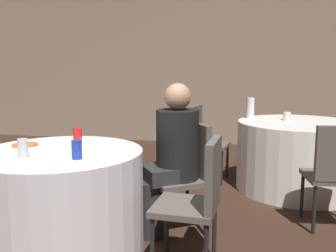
{
  "coord_description": "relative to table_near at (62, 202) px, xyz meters",
  "views": [
    {
      "loc": [
        1.21,
        -2.24,
        1.32
      ],
      "look_at": [
        0.57,
        0.74,
        0.84
      ],
      "focal_mm": 40.0,
      "sensor_mm": 36.0,
      "label": 1
    }
  ],
  "objects": [
    {
      "name": "chair_near_northeast",
      "position": [
        0.82,
        0.56,
        0.15
      ],
      "size": [
        0.56,
        0.56,
        0.88
      ],
      "rotation": [
        0.0,
        0.0,
        -4.11
      ],
      "color": "#59514C",
      "rests_on": "ground_plane"
    },
    {
      "name": "table_near",
      "position": [
        0.0,
        0.0,
        0.0
      ],
      "size": [
        1.17,
        1.17,
        0.74
      ],
      "color": "silver",
      "rests_on": "ground_plane"
    },
    {
      "name": "chair_far_south",
      "position": [
        1.98,
        0.78,
        0.15
      ],
      "size": [
        0.45,
        0.46,
        0.88
      ],
      "rotation": [
        0.0,
        0.0,
        0.14
      ],
      "color": "#59514C",
      "rests_on": "ground_plane"
    },
    {
      "name": "chair_near_east",
      "position": [
        0.99,
        -0.06,
        0.15
      ],
      "size": [
        0.43,
        0.42,
        0.88
      ],
      "rotation": [
        0.0,
        0.0,
        1.51
      ],
      "color": "#59514C",
      "rests_on": "ground_plane"
    },
    {
      "name": "pizza_plate_near",
      "position": [
        -0.32,
        0.09,
        0.38
      ],
      "size": [
        0.24,
        0.24,
        0.02
      ],
      "color": "white",
      "rests_on": "table_near"
    },
    {
      "name": "soda_can_red",
      "position": [
        0.01,
        0.27,
        0.43
      ],
      "size": [
        0.07,
        0.07,
        0.12
      ],
      "color": "red",
      "rests_on": "table_near"
    },
    {
      "name": "bottle_far",
      "position": [
        1.31,
        2.02,
        0.49
      ],
      "size": [
        0.09,
        0.09,
        0.24
      ],
      "color": "white",
      "rests_on": "table_far"
    },
    {
      "name": "cup_far",
      "position": [
        1.7,
        1.94,
        0.42
      ],
      "size": [
        0.08,
        0.08,
        0.09
      ],
      "color": "silver",
      "rests_on": "table_far"
    },
    {
      "name": "table_far",
      "position": [
        1.83,
        1.83,
        0.0
      ],
      "size": [
        1.3,
        1.3,
        0.74
      ],
      "color": "white",
      "rests_on": "ground_plane"
    },
    {
      "name": "wall_back",
      "position": [
        0.07,
        4.17,
        1.03
      ],
      "size": [
        16.0,
        0.06,
        2.8
      ],
      "color": "gray",
      "rests_on": "ground_plane"
    },
    {
      "name": "soda_can_silver",
      "position": [
        -0.14,
        -0.22,
        0.43
      ],
      "size": [
        0.07,
        0.07,
        0.12
      ],
      "color": "silver",
      "rests_on": "table_near"
    },
    {
      "name": "person_black_shirt",
      "position": [
        0.69,
        0.47,
        0.24
      ],
      "size": [
        0.48,
        0.45,
        1.2
      ],
      "rotation": [
        0.0,
        0.0,
        -4.11
      ],
      "color": "#282828",
      "rests_on": "ground_plane"
    },
    {
      "name": "soda_can_blue",
      "position": [
        0.22,
        -0.18,
        0.43
      ],
      "size": [
        0.07,
        0.07,
        0.12
      ],
      "color": "#1E38A5",
      "rests_on": "table_near"
    },
    {
      "name": "chair_far_west",
      "position": [
        0.78,
        1.98,
        0.15
      ],
      "size": [
        0.46,
        0.45,
        0.88
      ],
      "rotation": [
        0.0,
        0.0,
        -1.71
      ],
      "color": "#59514C",
      "rests_on": "ground_plane"
    }
  ]
}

